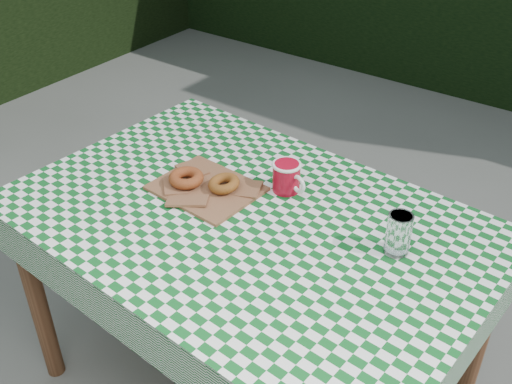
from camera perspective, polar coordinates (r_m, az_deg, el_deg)
table at (r=1.92m, az=-0.75°, el=-11.57°), size 1.36×0.96×0.75m
tablecloth at (r=1.67m, az=-0.85°, el=-2.44°), size 1.38×0.98×0.01m
paper_bag at (r=1.78m, az=-4.74°, el=0.44°), size 0.31×0.26×0.02m
bagel_front at (r=1.78m, az=-6.65°, el=1.34°), size 0.13×0.13×0.03m
bagel_back at (r=1.75m, az=-3.07°, el=0.82°), size 0.13×0.13×0.03m
coffee_mug at (r=1.75m, az=2.90°, el=1.46°), size 0.20×0.20×0.09m
drinking_glass at (r=1.55m, az=13.38°, el=-3.90°), size 0.07×0.07×0.12m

